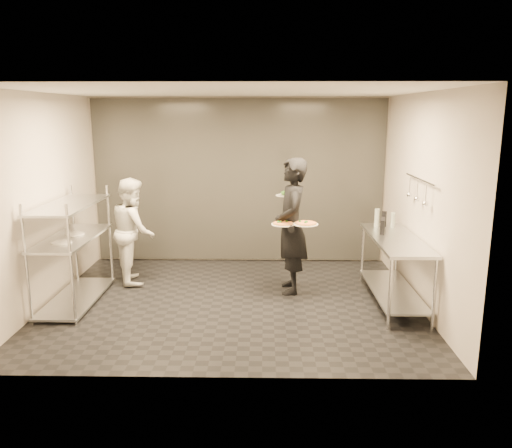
{
  "coord_description": "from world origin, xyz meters",
  "views": [
    {
      "loc": [
        0.44,
        -6.44,
        2.54
      ],
      "look_at": [
        0.32,
        -0.01,
        1.1
      ],
      "focal_mm": 35.0,
      "sensor_mm": 36.0,
      "label": 1
    }
  ],
  "objects_px": {
    "bottle_clear": "(393,220)",
    "chef": "(133,230)",
    "pos_monitor": "(383,226)",
    "pass_rack": "(73,247)",
    "pizza_plate_near": "(283,224)",
    "pizza_plate_far": "(306,223)",
    "salad_plate": "(285,194)",
    "bottle_green": "(377,218)",
    "waiter": "(291,226)",
    "bottle_dark": "(384,219)",
    "prep_counter": "(395,259)"
  },
  "relations": [
    {
      "from": "waiter",
      "to": "bottle_green",
      "type": "bearing_deg",
      "value": 97.39
    },
    {
      "from": "waiter",
      "to": "bottle_green",
      "type": "xyz_separation_m",
      "value": [
        1.25,
        0.21,
        0.08
      ]
    },
    {
      "from": "waiter",
      "to": "salad_plate",
      "type": "bearing_deg",
      "value": -167.51
    },
    {
      "from": "pos_monitor",
      "to": "pass_rack",
      "type": "bearing_deg",
      "value": -161.33
    },
    {
      "from": "pizza_plate_near",
      "to": "bottle_clear",
      "type": "bearing_deg",
      "value": 12.57
    },
    {
      "from": "bottle_clear",
      "to": "chef",
      "type": "bearing_deg",
      "value": 176.33
    },
    {
      "from": "pizza_plate_near",
      "to": "bottle_dark",
      "type": "relative_size",
      "value": 1.42
    },
    {
      "from": "prep_counter",
      "to": "pizza_plate_near",
      "type": "xyz_separation_m",
      "value": [
        -1.49,
        0.26,
        0.42
      ]
    },
    {
      "from": "pass_rack",
      "to": "chef",
      "type": "height_order",
      "value": "chef"
    },
    {
      "from": "chef",
      "to": "pizza_plate_far",
      "type": "xyz_separation_m",
      "value": [
        2.55,
        -0.67,
        0.27
      ]
    },
    {
      "from": "pass_rack",
      "to": "salad_plate",
      "type": "bearing_deg",
      "value": 15.11
    },
    {
      "from": "pizza_plate_near",
      "to": "bottle_green",
      "type": "bearing_deg",
      "value": 16.68
    },
    {
      "from": "pizza_plate_near",
      "to": "prep_counter",
      "type": "bearing_deg",
      "value": -9.99
    },
    {
      "from": "chef",
      "to": "pizza_plate_near",
      "type": "bearing_deg",
      "value": -122.93
    },
    {
      "from": "bottle_dark",
      "to": "pos_monitor",
      "type": "bearing_deg",
      "value": -105.77
    },
    {
      "from": "prep_counter",
      "to": "pizza_plate_near",
      "type": "height_order",
      "value": "pizza_plate_near"
    },
    {
      "from": "pizza_plate_far",
      "to": "salad_plate",
      "type": "bearing_deg",
      "value": 114.43
    },
    {
      "from": "prep_counter",
      "to": "pizza_plate_far",
      "type": "distance_m",
      "value": 1.28
    },
    {
      "from": "prep_counter",
      "to": "bottle_clear",
      "type": "height_order",
      "value": "bottle_clear"
    },
    {
      "from": "salad_plate",
      "to": "bottle_clear",
      "type": "height_order",
      "value": "salad_plate"
    },
    {
      "from": "chef",
      "to": "bottle_clear",
      "type": "bearing_deg",
      "value": -111.55
    },
    {
      "from": "chef",
      "to": "bottle_clear",
      "type": "distance_m",
      "value": 3.85
    },
    {
      "from": "pizza_plate_near",
      "to": "pos_monitor",
      "type": "xyz_separation_m",
      "value": [
        1.37,
        0.01,
        -0.03
      ]
    },
    {
      "from": "bottle_clear",
      "to": "pizza_plate_far",
      "type": "bearing_deg",
      "value": -161.79
    },
    {
      "from": "salad_plate",
      "to": "pizza_plate_far",
      "type": "bearing_deg",
      "value": -65.57
    },
    {
      "from": "pos_monitor",
      "to": "pizza_plate_near",
      "type": "bearing_deg",
      "value": -164.69
    },
    {
      "from": "pizza_plate_near",
      "to": "bottle_clear",
      "type": "distance_m",
      "value": 1.64
    },
    {
      "from": "pos_monitor",
      "to": "bottle_dark",
      "type": "relative_size",
      "value": 1.22
    },
    {
      "from": "pos_monitor",
      "to": "bottle_dark",
      "type": "distance_m",
      "value": 0.39
    },
    {
      "from": "pass_rack",
      "to": "bottle_dark",
      "type": "distance_m",
      "value": 4.37
    },
    {
      "from": "pass_rack",
      "to": "salad_plate",
      "type": "distance_m",
      "value": 3.05
    },
    {
      "from": "bottle_clear",
      "to": "bottle_dark",
      "type": "distance_m",
      "value": 0.13
    },
    {
      "from": "pizza_plate_near",
      "to": "bottle_dark",
      "type": "distance_m",
      "value": 1.53
    },
    {
      "from": "salad_plate",
      "to": "bottle_green",
      "type": "xyz_separation_m",
      "value": [
        1.34,
        -0.1,
        -0.33
      ]
    },
    {
      "from": "pizza_plate_near",
      "to": "pizza_plate_far",
      "type": "xyz_separation_m",
      "value": [
        0.31,
        -0.07,
        0.02
      ]
    },
    {
      "from": "pass_rack",
      "to": "pizza_plate_far",
      "type": "relative_size",
      "value": 4.72
    },
    {
      "from": "prep_counter",
      "to": "bottle_dark",
      "type": "bearing_deg",
      "value": 91.18
    },
    {
      "from": "pos_monitor",
      "to": "bottle_green",
      "type": "distance_m",
      "value": 0.41
    },
    {
      "from": "waiter",
      "to": "bottle_green",
      "type": "height_order",
      "value": "waiter"
    },
    {
      "from": "pass_rack",
      "to": "prep_counter",
      "type": "height_order",
      "value": "pass_rack"
    },
    {
      "from": "pos_monitor",
      "to": "bottle_dark",
      "type": "height_order",
      "value": "bottle_dark"
    },
    {
      "from": "bottle_green",
      "to": "prep_counter",
      "type": "bearing_deg",
      "value": -80.7
    },
    {
      "from": "pizza_plate_far",
      "to": "bottle_clear",
      "type": "bearing_deg",
      "value": 18.21
    },
    {
      "from": "waiter",
      "to": "bottle_clear",
      "type": "xyz_separation_m",
      "value": [
        1.47,
        0.16,
        0.06
      ]
    },
    {
      "from": "pass_rack",
      "to": "bottle_clear",
      "type": "relative_size",
      "value": 7.42
    },
    {
      "from": "pizza_plate_near",
      "to": "bottle_green",
      "type": "xyz_separation_m",
      "value": [
        1.38,
        0.41,
        0.0
      ]
    },
    {
      "from": "pizza_plate_far",
      "to": "salad_plate",
      "type": "distance_m",
      "value": 0.71
    },
    {
      "from": "pass_rack",
      "to": "bottle_green",
      "type": "xyz_separation_m",
      "value": [
        4.22,
        0.68,
        0.28
      ]
    },
    {
      "from": "pass_rack",
      "to": "bottle_dark",
      "type": "bearing_deg",
      "value": 8.57
    },
    {
      "from": "waiter",
      "to": "pizza_plate_far",
      "type": "relative_size",
      "value": 5.7
    }
  ]
}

